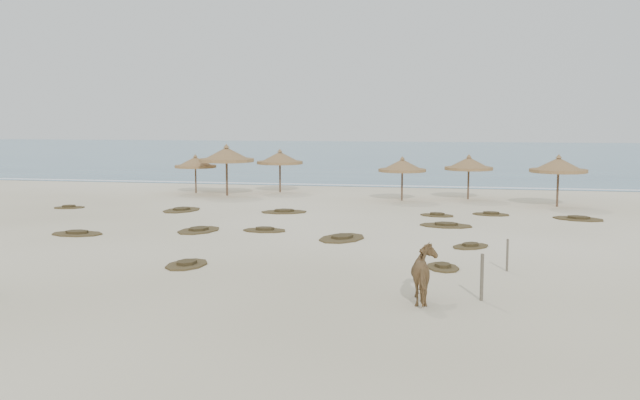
# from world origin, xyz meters

# --- Properties ---
(ground) EXTENTS (160.00, 160.00, 0.00)m
(ground) POSITION_xyz_m (0.00, 0.00, 0.00)
(ground) COLOR #F8EACB
(ground) RESTS_ON ground
(ocean) EXTENTS (200.00, 100.00, 0.01)m
(ocean) POSITION_xyz_m (0.00, 75.00, 0.00)
(ocean) COLOR #2C6284
(ocean) RESTS_ON ground
(foam_line) EXTENTS (70.00, 0.60, 0.01)m
(foam_line) POSITION_xyz_m (0.00, 26.00, 0.00)
(foam_line) COLOR white
(foam_line) RESTS_ON ground
(palapa_0) EXTENTS (2.71, 2.71, 2.51)m
(palapa_0) POSITION_xyz_m (-11.63, 18.81, 1.95)
(palapa_0) COLOR brown
(palapa_0) RESTS_ON ground
(palapa_1) EXTENTS (3.69, 3.69, 2.83)m
(palapa_1) POSITION_xyz_m (-6.43, 20.35, 2.20)
(palapa_1) COLOR brown
(palapa_1) RESTS_ON ground
(palapa_2) EXTENTS (4.11, 4.11, 3.22)m
(palapa_2) POSITION_xyz_m (-9.18, 17.75, 2.50)
(palapa_2) COLOR brown
(palapa_2) RESTS_ON ground
(palapa_3) EXTENTS (2.91, 2.91, 2.61)m
(palapa_3) POSITION_xyz_m (1.76, 17.05, 2.02)
(palapa_3) COLOR brown
(palapa_3) RESTS_ON ground
(palapa_4) EXTENTS (2.91, 2.91, 2.69)m
(palapa_4) POSITION_xyz_m (5.56, 18.50, 2.09)
(palapa_4) COLOR brown
(palapa_4) RESTS_ON ground
(palapa_5) EXTENTS (3.37, 3.37, 2.87)m
(palapa_5) POSITION_xyz_m (10.30, 15.82, 2.23)
(palapa_5) COLOR brown
(palapa_5) RESTS_ON ground
(horse) EXTENTS (1.05, 1.83, 1.46)m
(horse) POSITION_xyz_m (4.29, -6.09, 0.73)
(horse) COLOR olive
(horse) RESTS_ON ground
(fence_post_near) EXTENTS (0.11, 0.11, 1.25)m
(fence_post_near) POSITION_xyz_m (5.72, -5.64, 0.63)
(fence_post_near) COLOR brown
(fence_post_near) RESTS_ON ground
(fence_post_far) EXTENTS (0.09, 0.09, 1.02)m
(fence_post_far) POSITION_xyz_m (6.60, -1.76, 0.51)
(fence_post_far) COLOR brown
(fence_post_far) RESTS_ON ground
(scrub_0) EXTENTS (2.20, 1.45, 0.16)m
(scrub_0) POSITION_xyz_m (-10.41, 2.14, 0.05)
(scrub_0) COLOR #4F3E23
(scrub_0) RESTS_ON ground
(scrub_1) EXTENTS (2.00, 2.61, 0.16)m
(scrub_1) POSITION_xyz_m (-5.79, 3.96, 0.05)
(scrub_1) COLOR #4F3E23
(scrub_1) RESTS_ON ground
(scrub_2) EXTENTS (1.90, 1.25, 0.16)m
(scrub_2) POSITION_xyz_m (-3.04, 4.53, 0.05)
(scrub_2) COLOR #4F3E23
(scrub_2) RESTS_ON ground
(scrub_3) EXTENTS (2.51, 1.78, 0.16)m
(scrub_3) POSITION_xyz_m (4.52, 7.43, 0.05)
(scrub_3) COLOR #4F3E23
(scrub_3) RESTS_ON ground
(scrub_4) EXTENTS (1.85, 1.93, 0.16)m
(scrub_4) POSITION_xyz_m (5.53, 2.31, 0.05)
(scrub_4) COLOR #4F3E23
(scrub_4) RESTS_ON ground
(scrub_5) EXTENTS (2.81, 2.37, 0.16)m
(scrub_5) POSITION_xyz_m (10.64, 10.81, 0.05)
(scrub_5) COLOR #4F3E23
(scrub_5) RESTS_ON ground
(scrub_6) EXTENTS (2.12, 2.76, 0.16)m
(scrub_6) POSITION_xyz_m (-9.11, 10.21, 0.05)
(scrub_6) COLOR #4F3E23
(scrub_6) RESTS_ON ground
(scrub_7) EXTENTS (1.97, 1.59, 0.16)m
(scrub_7) POSITION_xyz_m (4.01, 10.76, 0.05)
(scrub_7) COLOR #4F3E23
(scrub_7) RESTS_ON ground
(scrub_8) EXTENTS (1.88, 1.55, 0.16)m
(scrub_8) POSITION_xyz_m (-15.46, 10.08, 0.05)
(scrub_8) COLOR #4F3E23
(scrub_8) RESTS_ON ground
(scrub_9) EXTENTS (2.25, 2.86, 0.16)m
(scrub_9) POSITION_xyz_m (0.53, 3.17, 0.05)
(scrub_9) COLOR #4F3E23
(scrub_9) RESTS_ON ground
(scrub_10) EXTENTS (2.01, 1.50, 0.16)m
(scrub_10) POSITION_xyz_m (6.63, 11.65, 0.05)
(scrub_10) COLOR #4F3E23
(scrub_10) RESTS_ON ground
(scrub_11) EXTENTS (1.36, 1.98, 0.16)m
(scrub_11) POSITION_xyz_m (-3.59, -2.91, 0.05)
(scrub_11) COLOR #4F3E23
(scrub_11) RESTS_ON ground
(scrub_12) EXTENTS (1.38, 1.76, 0.16)m
(scrub_12) POSITION_xyz_m (4.61, -1.72, 0.05)
(scrub_12) COLOR #4F3E23
(scrub_12) RESTS_ON ground
(scrub_13) EXTENTS (2.69, 2.13, 0.16)m
(scrub_13) POSITION_xyz_m (-3.70, 10.56, 0.05)
(scrub_13) COLOR #4F3E23
(scrub_13) RESTS_ON ground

